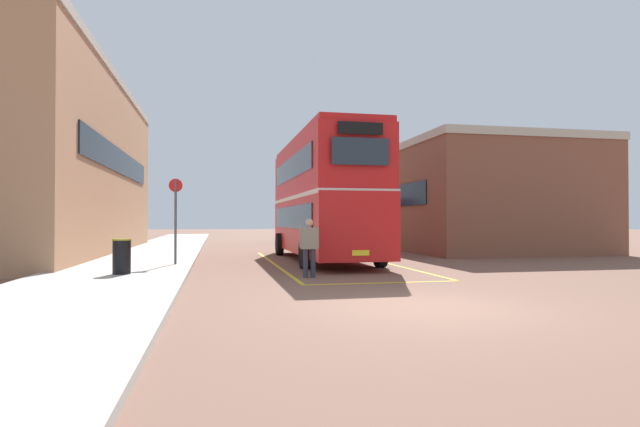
# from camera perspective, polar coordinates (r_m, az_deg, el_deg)

# --- Properties ---
(ground_plane) EXTENTS (135.60, 135.60, 0.00)m
(ground_plane) POSITION_cam_1_polar(r_m,az_deg,el_deg) (23.39, -2.47, -4.65)
(ground_plane) COLOR brown
(sidewalk_left) EXTENTS (4.00, 57.60, 0.14)m
(sidewalk_left) POSITION_cam_1_polar(r_m,az_deg,el_deg) (25.63, -17.90, -4.12)
(sidewalk_left) COLOR #B2ADA3
(sidewalk_left) RESTS_ON ground
(brick_building_left) EXTENTS (5.19, 19.33, 8.14)m
(brick_building_left) POSITION_cam_1_polar(r_m,az_deg,el_deg) (25.70, -27.29, 4.88)
(brick_building_left) COLOR #AD7A56
(brick_building_left) RESTS_ON ground
(depot_building_right) EXTENTS (8.86, 16.25, 5.53)m
(depot_building_right) POSITION_cam_1_polar(r_m,az_deg,el_deg) (30.38, 14.93, 1.49)
(depot_building_right) COLOR brown
(depot_building_right) RESTS_ON ground
(double_decker_bus) EXTENTS (2.89, 10.52, 4.75)m
(double_decker_bus) POSITION_cam_1_polar(r_m,az_deg,el_deg) (19.80, 0.29, 1.92)
(double_decker_bus) COLOR black
(double_decker_bus) RESTS_ON ground
(single_deck_bus) EXTENTS (2.82, 9.13, 3.02)m
(single_deck_bus) POSITION_cam_1_polar(r_m,az_deg,el_deg) (35.54, -0.72, -0.68)
(single_deck_bus) COLOR black
(single_deck_bus) RESTS_ON ground
(pedestrian_boarding) EXTENTS (0.55, 0.24, 1.63)m
(pedestrian_boarding) POSITION_cam_1_polar(r_m,az_deg,el_deg) (13.88, -1.23, -3.46)
(pedestrian_boarding) COLOR #2D2D38
(pedestrian_boarding) RESTS_ON ground
(litter_bin) EXTENTS (0.49, 0.49, 0.94)m
(litter_bin) POSITION_cam_1_polar(r_m,az_deg,el_deg) (14.53, -21.57, -4.54)
(litter_bin) COLOR black
(litter_bin) RESTS_ON sidewalk_left
(bus_stop_sign) EXTENTS (0.44, 0.08, 2.81)m
(bus_stop_sign) POSITION_cam_1_polar(r_m,az_deg,el_deg) (17.19, -16.07, 0.06)
(bus_stop_sign) COLOR #4C4C51
(bus_stop_sign) RESTS_ON sidewalk_left
(bay_marking_yellow) EXTENTS (4.28, 12.52, 0.01)m
(bay_marking_yellow) POSITION_cam_1_polar(r_m,az_deg,el_deg) (17.95, 1.60, -5.81)
(bay_marking_yellow) COLOR gold
(bay_marking_yellow) RESTS_ON ground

